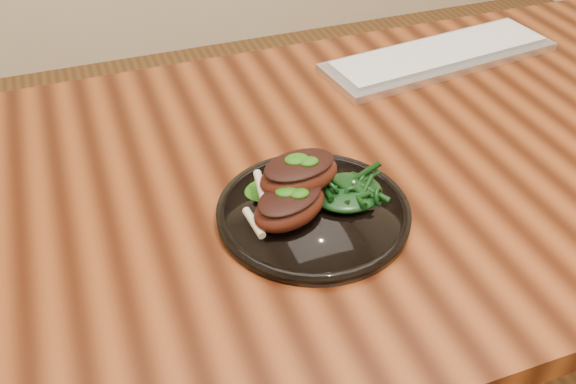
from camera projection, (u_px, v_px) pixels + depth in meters
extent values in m
cube|color=#341306|center=(403.00, 160.00, 0.99)|extent=(1.60, 0.80, 0.04)
cylinder|color=#3C1C0D|center=(576.00, 149.00, 1.68)|extent=(0.06, 0.06, 0.71)
cylinder|color=black|center=(313.00, 213.00, 0.85)|extent=(0.26, 0.26, 0.01)
torus|color=black|center=(313.00, 212.00, 0.85)|extent=(0.26, 0.26, 0.01)
cylinder|color=black|center=(313.00, 210.00, 0.85)|extent=(0.17, 0.17, 0.00)
ellipsoid|color=#47180D|center=(290.00, 207.00, 0.82)|extent=(0.13, 0.11, 0.04)
ellipsoid|color=black|center=(290.00, 196.00, 0.81)|extent=(0.11, 0.10, 0.01)
cylinder|color=beige|center=(254.00, 223.00, 0.80)|extent=(0.02, 0.05, 0.01)
ellipsoid|color=#134907|center=(290.00, 193.00, 0.80)|extent=(0.03, 0.02, 0.01)
ellipsoid|color=#47180D|center=(299.00, 175.00, 0.84)|extent=(0.12, 0.09, 0.04)
ellipsoid|color=black|center=(299.00, 165.00, 0.83)|extent=(0.11, 0.08, 0.01)
cylinder|color=beige|center=(260.00, 185.00, 0.84)|extent=(0.02, 0.05, 0.01)
ellipsoid|color=#134907|center=(299.00, 161.00, 0.82)|extent=(0.03, 0.02, 0.01)
ellipsoid|color=#134907|center=(277.00, 188.00, 0.88)|extent=(0.09, 0.06, 0.01)
ellipsoid|color=black|center=(347.00, 192.00, 0.86)|extent=(0.10, 0.08, 0.02)
cube|color=silver|center=(439.00, 57.00, 1.21)|extent=(0.47, 0.19, 0.01)
cube|color=white|center=(440.00, 52.00, 1.20)|extent=(0.44, 0.16, 0.01)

